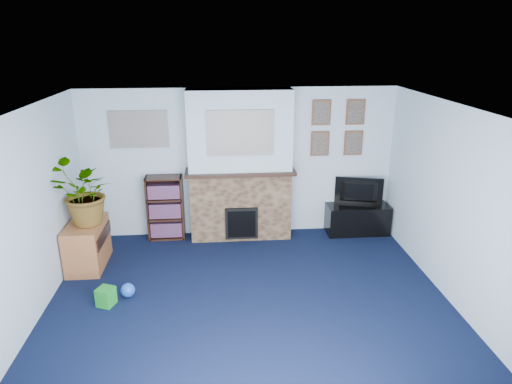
{
  "coord_description": "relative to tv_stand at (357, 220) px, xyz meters",
  "views": [
    {
      "loc": [
        -0.34,
        -4.85,
        3.18
      ],
      "look_at": [
        0.15,
        0.93,
        1.16
      ],
      "focal_mm": 32.0,
      "sensor_mm": 36.0,
      "label": 1
    }
  ],
  "objects": [
    {
      "name": "mantel_teddy",
      "position": [
        -2.56,
        -0.03,
        0.99
      ],
      "size": [
        0.12,
        0.12,
        0.12
      ],
      "primitive_type": "sphere",
      "color": "slate",
      "rests_on": "chimney_breast"
    },
    {
      "name": "portrait_bl",
      "position": [
        -0.65,
        0.2,
        1.27
      ],
      "size": [
        0.3,
        0.03,
        0.4
      ],
      "primitive_type": "cube",
      "color": "brown",
      "rests_on": "wall_back"
    },
    {
      "name": "wall_front",
      "position": [
        -1.95,
        -4.28,
        0.97
      ],
      "size": [
        5.0,
        0.04,
        2.4
      ],
      "primitive_type": "cube",
      "color": "silver",
      "rests_on": "ground"
    },
    {
      "name": "portrait_tr",
      "position": [
        -0.1,
        0.2,
        1.77
      ],
      "size": [
        0.3,
        0.03,
        0.4
      ],
      "primitive_type": "cube",
      "color": "brown",
      "rests_on": "wall_back"
    },
    {
      "name": "mantel_clock",
      "position": [
        -2.01,
        -0.03,
        1.0
      ],
      "size": [
        0.1,
        0.06,
        0.14
      ],
      "primitive_type": "cube",
      "color": "gold",
      "rests_on": "chimney_breast"
    },
    {
      "name": "mantel_can",
      "position": [
        -1.31,
        -0.03,
        0.99
      ],
      "size": [
        0.06,
        0.06,
        0.13
      ],
      "primitive_type": "cylinder",
      "color": "#198C26",
      "rests_on": "chimney_breast"
    },
    {
      "name": "toy_tube",
      "position": [
        -4.25,
        -1.13,
        -0.15
      ],
      "size": [
        0.29,
        0.13,
        0.17
      ],
      "primitive_type": "cylinder",
      "rotation": [
        0.0,
        1.43,
        0.0
      ],
      "color": "red",
      "rests_on": "ground"
    },
    {
      "name": "wall_right",
      "position": [
        0.55,
        -2.03,
        0.97
      ],
      "size": [
        0.04,
        4.5,
        2.4
      ],
      "primitive_type": "cube",
      "color": "silver",
      "rests_on": "ground"
    },
    {
      "name": "collage_left",
      "position": [
        -3.5,
        0.21,
        1.55
      ],
      "size": [
        0.9,
        0.03,
        0.58
      ],
      "primitive_type": "cube",
      "color": "gray",
      "rests_on": "wall_back"
    },
    {
      "name": "green_crate",
      "position": [
        -4.25,
        -1.03,
        -0.08
      ],
      "size": [
        0.39,
        0.34,
        0.27
      ],
      "primitive_type": "cube",
      "rotation": [
        0.0,
        0.0,
        -0.24
      ],
      "color": "#198C26",
      "rests_on": "ground"
    },
    {
      "name": "toy_ball",
      "position": [
        -3.48,
        -1.69,
        -0.14
      ],
      "size": [
        0.18,
        0.18,
        0.18
      ],
      "primitive_type": "sphere",
      "color": "blue",
      "rests_on": "ground"
    },
    {
      "name": "bookshelf",
      "position": [
        -3.16,
        0.08,
        0.28
      ],
      "size": [
        0.58,
        0.28,
        1.05
      ],
      "color": "black",
      "rests_on": "ground"
    },
    {
      "name": "floor",
      "position": [
        -1.95,
        -2.03,
        -0.23
      ],
      "size": [
        5.0,
        4.5,
        0.01
      ],
      "primitive_type": "cube",
      "color": "black",
      "rests_on": "ground"
    },
    {
      "name": "collage_main",
      "position": [
        -1.95,
        -0.19,
        1.55
      ],
      "size": [
        1.0,
        0.03,
        0.68
      ],
      "primitive_type": "cube",
      "color": "gray",
      "rests_on": "chimney_breast"
    },
    {
      "name": "potted_plant",
      "position": [
        -4.14,
        -0.84,
        0.89
      ],
      "size": [
        1.05,
        1.08,
        0.92
      ],
      "primitive_type": "imported",
      "rotation": [
        0.0,
        0.0,
        4.14
      ],
      "color": "#26661E",
      "rests_on": "sideboard"
    },
    {
      "name": "toy_block",
      "position": [
        -3.72,
        -1.86,
        -0.12
      ],
      "size": [
        0.25,
        0.25,
        0.23
      ],
      "primitive_type": "cube",
      "rotation": [
        0.0,
        0.0,
        -0.39
      ],
      "color": "#198C26",
      "rests_on": "ground"
    },
    {
      "name": "sideboard",
      "position": [
        -4.19,
        -0.79,
        0.12
      ],
      "size": [
        0.47,
        0.85,
        0.66
      ],
      "primitive_type": "cube",
      "color": "#9E5B32",
      "rests_on": "ground"
    },
    {
      "name": "television",
      "position": [
        0.0,
        0.02,
        0.49
      ],
      "size": [
        0.79,
        0.3,
        0.45
      ],
      "primitive_type": "imported",
      "rotation": [
        0.0,
        0.0,
        2.89
      ],
      "color": "black",
      "rests_on": "tv_stand"
    },
    {
      "name": "wall_back",
      "position": [
        -1.95,
        0.22,
        0.97
      ],
      "size": [
        5.0,
        0.04,
        2.4
      ],
      "primitive_type": "cube",
      "color": "silver",
      "rests_on": "ground"
    },
    {
      "name": "mantel_candle",
      "position": [
        -1.68,
        -0.03,
        1.01
      ],
      "size": [
        0.05,
        0.05,
        0.15
      ],
      "primitive_type": "cylinder",
      "color": "#B2BFC6",
      "rests_on": "chimney_breast"
    },
    {
      "name": "portrait_tl",
      "position": [
        -0.65,
        0.2,
        1.77
      ],
      "size": [
        0.3,
        0.03,
        0.4
      ],
      "primitive_type": "cube",
      "color": "brown",
      "rests_on": "wall_back"
    },
    {
      "name": "wall_left",
      "position": [
        -4.45,
        -2.03,
        0.97
      ],
      "size": [
        0.04,
        4.5,
        2.4
      ],
      "primitive_type": "cube",
      "color": "silver",
      "rests_on": "ground"
    },
    {
      "name": "chimney_breast",
      "position": [
        -1.95,
        0.02,
        0.96
      ],
      "size": [
        1.72,
        0.5,
        2.4
      ],
      "color": "brown",
      "rests_on": "ground"
    },
    {
      "name": "portrait_br",
      "position": [
        -0.1,
        0.2,
        1.27
      ],
      "size": [
        0.3,
        0.03,
        0.4
      ],
      "primitive_type": "cube",
      "color": "brown",
      "rests_on": "wall_back"
    },
    {
      "name": "tv_stand",
      "position": [
        0.0,
        0.0,
        0.0
      ],
      "size": [
        1.02,
        0.43,
        0.49
      ],
      "primitive_type": "cube",
      "color": "black",
      "rests_on": "ground"
    },
    {
      "name": "ceiling",
      "position": [
        -1.95,
        -2.03,
        2.17
      ],
      "size": [
        5.0,
        4.5,
        0.01
      ],
      "primitive_type": "cube",
      "color": "white",
      "rests_on": "wall_back"
    }
  ]
}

